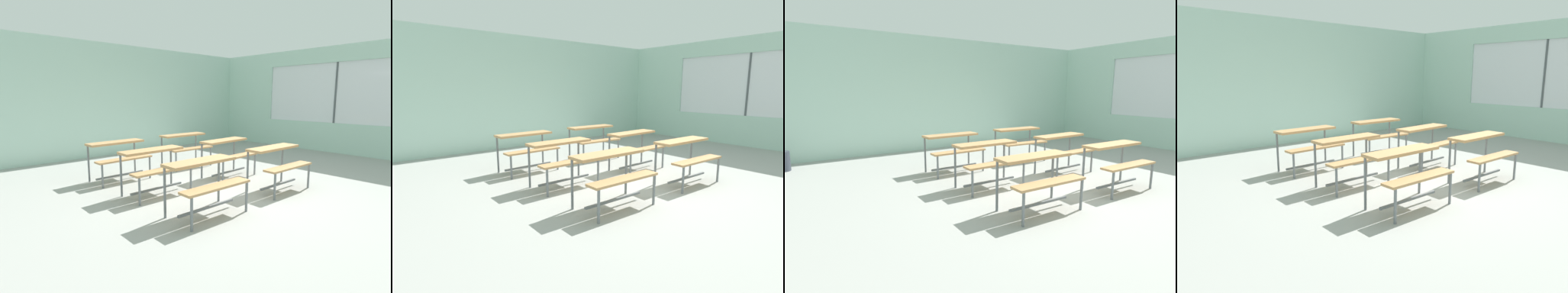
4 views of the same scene
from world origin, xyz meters
TOP-DOWN VIEW (x-y plane):
  - ground at (0.00, 0.00)m, footprint 10.00×9.00m
  - wall_back at (0.00, 4.50)m, footprint 10.00×0.12m
  - desk_bench_r0c0 at (-1.02, -0.44)m, footprint 1.11×0.62m
  - desk_bench_r0c1 at (0.69, -0.46)m, footprint 1.12×0.62m
  - desk_bench_r1c0 at (-1.01, 0.75)m, footprint 1.10×0.60m
  - desk_bench_r1c1 at (0.72, 0.71)m, footprint 1.12×0.63m
  - desk_bench_r2c0 at (-1.03, 1.95)m, footprint 1.11×0.61m
  - desk_bench_r2c1 at (0.68, 1.98)m, footprint 1.13×0.64m

SIDE VIEW (x-z plane):
  - ground at x=0.00m, z-range -0.05..0.00m
  - desk_bench_r0c0 at x=-1.02m, z-range 0.19..0.93m
  - desk_bench_r0c1 at x=0.69m, z-range 0.19..0.93m
  - desk_bench_r1c0 at x=-1.01m, z-range 0.19..0.93m
  - desk_bench_r1c1 at x=0.72m, z-range 0.19..0.93m
  - desk_bench_r2c0 at x=-1.03m, z-range 0.19..0.93m
  - desk_bench_r2c1 at x=0.68m, z-range 0.19..0.93m
  - wall_back at x=0.00m, z-range 0.00..3.00m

